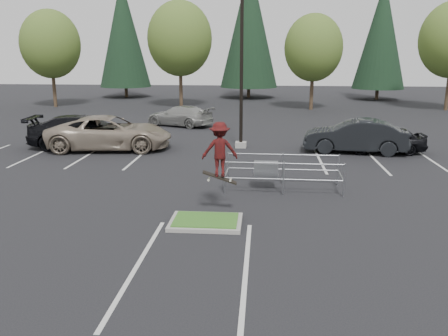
# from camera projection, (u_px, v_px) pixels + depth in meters

# --- Properties ---
(ground) EXTENTS (120.00, 120.00, 0.00)m
(ground) POSITION_uv_depth(u_px,v_px,m) (206.00, 224.00, 14.59)
(ground) COLOR black
(ground) RESTS_ON ground
(grass_median) EXTENTS (2.20, 1.60, 0.16)m
(grass_median) POSITION_uv_depth(u_px,v_px,m) (206.00, 222.00, 14.57)
(grass_median) COLOR gray
(grass_median) RESTS_ON ground
(stall_lines) EXTENTS (22.62, 17.60, 0.01)m
(stall_lines) POSITION_uv_depth(u_px,v_px,m) (191.00, 174.00, 20.52)
(stall_lines) COLOR beige
(stall_lines) RESTS_ON ground
(light_pole) EXTENTS (0.70, 0.60, 10.12)m
(light_pole) POSITION_uv_depth(u_px,v_px,m) (242.00, 63.00, 25.06)
(light_pole) COLOR gray
(light_pole) RESTS_ON ground
(decid_a) EXTENTS (5.44, 5.44, 8.91)m
(decid_a) POSITION_uv_depth(u_px,v_px,m) (51.00, 46.00, 43.74)
(decid_a) COLOR #38281C
(decid_a) RESTS_ON ground
(decid_b) EXTENTS (5.89, 5.89, 9.64)m
(decid_b) POSITION_uv_depth(u_px,v_px,m) (180.00, 41.00, 43.15)
(decid_b) COLOR #38281C
(decid_b) RESTS_ON ground
(decid_c) EXTENTS (5.12, 5.12, 8.38)m
(decid_c) POSITION_uv_depth(u_px,v_px,m) (313.00, 50.00, 41.70)
(decid_c) COLOR #38281C
(decid_c) RESTS_ON ground
(conif_a) EXTENTS (5.72, 5.72, 13.00)m
(conif_a) POSITION_uv_depth(u_px,v_px,m) (123.00, 33.00, 52.69)
(conif_a) COLOR #38281C
(conif_a) RESTS_ON ground
(conif_b) EXTENTS (6.38, 6.38, 14.50)m
(conif_b) POSITION_uv_depth(u_px,v_px,m) (249.00, 26.00, 51.87)
(conif_b) COLOR #38281C
(conif_b) RESTS_ON ground
(conif_c) EXTENTS (5.50, 5.50, 12.50)m
(conif_c) POSITION_uv_depth(u_px,v_px,m) (381.00, 35.00, 50.02)
(conif_c) COLOR #38281C
(conif_c) RESTS_ON ground
(cart_corral) EXTENTS (4.45, 1.66, 1.25)m
(cart_corral) POSITION_uv_depth(u_px,v_px,m) (270.00, 169.00, 18.11)
(cart_corral) COLOR gray
(cart_corral) RESTS_ON ground
(skateboarder) EXTENTS (1.21, 0.80, 2.02)m
(skateboarder) POSITION_uv_depth(u_px,v_px,m) (220.00, 150.00, 15.01)
(skateboarder) COLOR black
(skateboarder) RESTS_ON ground
(car_l_tan) EXTENTS (6.83, 3.70, 1.82)m
(car_l_tan) POSITION_uv_depth(u_px,v_px,m) (110.00, 133.00, 25.38)
(car_l_tan) COLOR gray
(car_l_tan) RESTS_ON ground
(car_l_black) EXTENTS (6.28, 2.95, 1.77)m
(car_l_black) POSITION_uv_depth(u_px,v_px,m) (85.00, 132.00, 25.87)
(car_l_black) COLOR black
(car_l_black) RESTS_ON ground
(car_r_charc) EXTENTS (5.47, 2.49, 1.74)m
(car_r_charc) POSITION_uv_depth(u_px,v_px,m) (355.00, 136.00, 24.66)
(car_r_charc) COLOR black
(car_r_charc) RESTS_ON ground
(car_r_black) EXTENTS (4.18, 1.74, 1.42)m
(car_r_black) POSITION_uv_depth(u_px,v_px,m) (384.00, 139.00, 24.64)
(car_r_black) COLOR black
(car_r_black) RESTS_ON ground
(car_far_silver) EXTENTS (5.29, 3.81, 1.42)m
(car_far_silver) POSITION_uv_depth(u_px,v_px,m) (181.00, 116.00, 33.45)
(car_far_silver) COLOR #9B9B96
(car_far_silver) RESTS_ON ground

